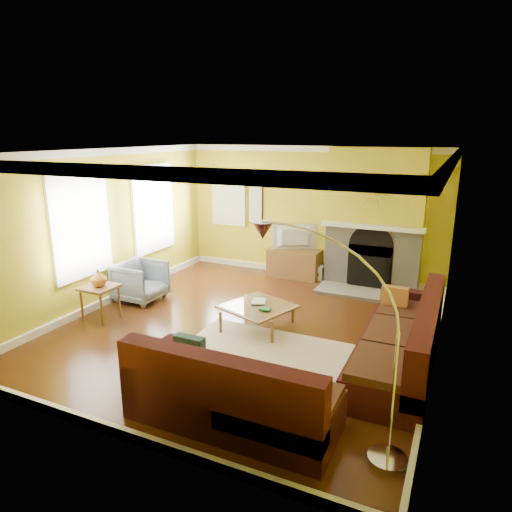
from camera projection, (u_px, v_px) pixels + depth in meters
The scene contains 27 objects.
floor at pixel (248, 327), 7.18m from camera, with size 5.50×6.00×0.02m, color #582C12.
ceiling at pixel (247, 150), 6.47m from camera, with size 5.50×6.00×0.02m, color white.
wall_back at pixel (311, 212), 9.46m from camera, with size 5.50×0.02×2.70m, color gold.
wall_front at pixel (105, 313), 4.19m from camera, with size 5.50×0.02×2.70m, color gold.
wall_left at pixel (105, 228), 7.94m from camera, with size 0.02×6.00×2.70m, color gold.
wall_right at pixel (446, 265), 5.71m from camera, with size 0.02×6.00×2.70m, color gold.
baseboard at pixel (248, 323), 7.16m from camera, with size 5.50×6.00×0.12m, color white, non-canonical shape.
crown_molding at pixel (247, 155), 6.49m from camera, with size 5.50×6.00×0.12m, color white, non-canonical shape.
window_left_near at pixel (153, 209), 9.03m from camera, with size 0.06×1.22×1.72m, color white.
window_left_far at pixel (80, 226), 7.36m from camera, with size 0.06×1.22×1.72m, color white.
window_back at pixel (229, 198), 10.13m from camera, with size 0.82×0.06×1.22m, color white.
wall_art at pixel (255, 197), 9.87m from camera, with size 0.34×0.04×1.14m, color white.
fireplace at pixel (375, 219), 8.73m from camera, with size 1.80×0.40×2.70m, color gray, non-canonical shape.
mantel at pixel (372, 227), 8.55m from camera, with size 1.92×0.22×0.08m, color white.
hearth at pixel (364, 293), 8.59m from camera, with size 1.80×0.70×0.06m, color gray.
sunburst at pixel (374, 189), 8.37m from camera, with size 0.70×0.04×0.70m, color olive, non-canonical shape.
rug at pixel (263, 358), 6.17m from camera, with size 2.40×1.80×0.02m, color beige.
sectional_sofa at pixel (311, 334), 5.85m from camera, with size 2.94×3.83×0.90m, color #3C1314, non-canonical shape.
coffee_table at pixel (258, 316), 7.10m from camera, with size 0.94×0.94×0.37m, color white, non-canonical shape.
media_console at pixel (294, 263), 9.58m from camera, with size 1.08×0.49×0.60m, color brown.
tv at pixel (295, 237), 9.43m from camera, with size 0.92×0.12×0.53m, color black.
subwoofer at pixel (317, 272), 9.49m from camera, with size 0.28×0.28×0.28m, color white.
armchair at pixel (140, 281), 8.23m from camera, with size 0.77×0.79×0.72m, color gray.
side_table at pixel (101, 303), 7.41m from camera, with size 0.51×0.51×0.56m, color brown, non-canonical shape.
vase at pixel (98, 278), 7.30m from camera, with size 0.26×0.26×0.27m, color orange.
book at pixel (252, 301), 7.18m from camera, with size 0.21×0.29×0.03m, color white.
arc_lamp at pixel (331, 344), 4.18m from camera, with size 1.37×0.36×2.16m, color silver, non-canonical shape.
Camera 1 is at (2.90, -5.97, 2.96)m, focal length 32.00 mm.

